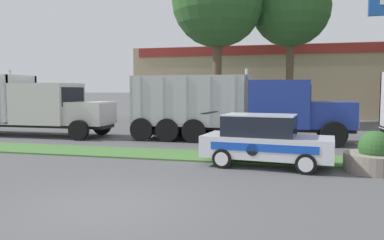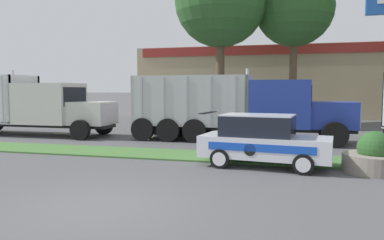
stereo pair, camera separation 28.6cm
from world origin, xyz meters
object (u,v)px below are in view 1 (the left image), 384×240
(rally_car, at_px, (265,140))
(stone_planter, at_px, (375,157))
(dump_truck_lead, at_px, (255,110))
(dump_truck_trail, at_px, (28,108))

(rally_car, bearing_deg, stone_planter, -0.97)
(dump_truck_lead, bearing_deg, stone_planter, -55.74)
(dump_truck_trail, bearing_deg, dump_truck_lead, 2.46)
(dump_truck_trail, xyz_separation_m, stone_planter, (16.38, -5.46, -1.08))
(dump_truck_lead, relative_size, dump_truck_trail, 0.93)
(dump_truck_trail, height_order, rally_car, dump_truck_trail)
(dump_truck_trail, xyz_separation_m, rally_car, (13.03, -5.41, -0.66))
(dump_truck_lead, bearing_deg, dump_truck_trail, -177.54)
(rally_car, relative_size, stone_planter, 2.35)
(dump_truck_trail, distance_m, rally_car, 14.12)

